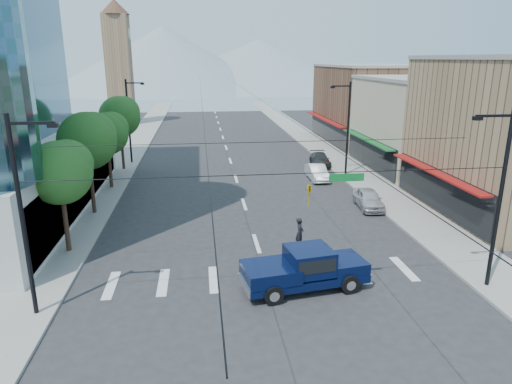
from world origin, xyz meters
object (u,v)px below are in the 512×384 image
pickup_truck (304,268)px  parked_car_far (320,160)px  parked_car_mid (317,172)px  pedestrian (300,233)px  parked_car_near (369,199)px

pickup_truck → parked_car_far: size_ratio=1.43×
pickup_truck → parked_car_far: pickup_truck is taller
parked_car_mid → pedestrian: bearing=-107.4°
pedestrian → parked_car_mid: size_ratio=0.44×
pedestrian → parked_car_far: bearing=4.6°
parked_car_far → parked_car_mid: bearing=-101.8°
parked_car_near → parked_car_mid: (-1.80, 8.81, -0.01)m
pickup_truck → pedestrian: pickup_truck is taller
parked_car_mid → parked_car_near: bearing=-77.9°
pickup_truck → pedestrian: 5.07m
pedestrian → parked_car_mid: bearing=4.5°
pickup_truck → parked_car_near: size_ratio=1.53×
pickup_truck → parked_car_far: (7.77, 26.48, -0.44)m
pickup_truck → parked_car_far: bearing=64.7°
parked_car_mid → parked_car_far: 6.00m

